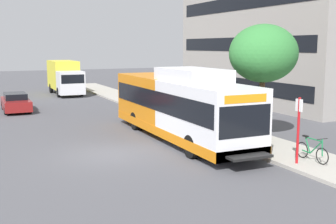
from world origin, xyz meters
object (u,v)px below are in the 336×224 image
Objects in this scene: transit_bus at (179,106)px; bicycle_parked at (312,151)px; street_tree_near_stop at (263,54)px; bus_stop_sign_pole at (298,125)px; box_truck_background at (65,77)px; parked_car_far_lane at (16,102)px.

bicycle_parked is (2.78, -6.38, -1.14)m from transit_bus.
bicycle_parked is 5.89m from street_tree_near_stop.
bus_stop_sign_pole is 0.37× the size of box_truck_background.
bicycle_parked is at bearing -66.46° from transit_bus.
bus_stop_sign_pole is at bearing -179.76° from bicycle_parked.
bus_stop_sign_pole is 0.46× the size of street_tree_near_stop.
box_truck_background is (-3.97, 29.26, 1.18)m from bicycle_parked.
transit_bus is 4.86m from street_tree_near_stop.
street_tree_near_stop is at bearing -79.02° from box_truck_background.
bus_stop_sign_pole is at bearing -83.77° from box_truck_background.
parked_car_far_lane is 0.64× the size of box_truck_background.
street_tree_near_stop is 0.80× the size of box_truck_background.
street_tree_near_stop is 18.75m from parked_car_far_lane.
bus_stop_sign_pole is 21.56m from parked_car_far_lane.
transit_bus is at bearing -63.59° from parked_car_far_lane.
street_tree_near_stop is at bearing 70.11° from bus_stop_sign_pole.
parked_car_far_lane is at bearing -119.72° from box_truck_background.
parked_car_far_lane is at bearing 123.89° from street_tree_near_stop.
bus_stop_sign_pole is at bearing -109.89° from street_tree_near_stop.
parked_car_far_lane is (-8.64, 19.73, -0.99)m from bus_stop_sign_pole.
bicycle_parked is (0.77, 0.00, -1.09)m from bus_stop_sign_pole.
transit_bus is 22.91m from box_truck_background.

